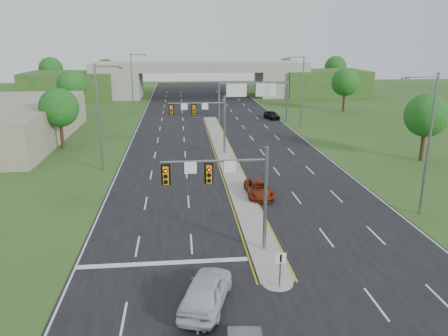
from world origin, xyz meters
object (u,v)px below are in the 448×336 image
Objects in this scene: signal_mast_far at (205,116)px; car_white at (206,291)px; keep_right_sign at (280,264)px; overpass at (201,82)px; car_far_a at (259,189)px; sign_gantry at (253,91)px; car_far_c at (272,115)px; signal_mast_near at (230,184)px.

signal_mast_far is 30.93m from car_white.
keep_right_sign is 84.55m from overpass.
car_white is at bearing -93.54° from signal_mast_far.
signal_mast_far is 1.49× the size of car_far_a.
sign_gantry is at bearing -84.59° from car_white.
signal_mast_far reaches higher than car_far_a.
car_far_a is (-5.18, -34.66, -4.57)m from sign_gantry.
overpass is (0.00, 84.53, 2.04)m from keep_right_sign.
car_far_a is at bearing 84.21° from keep_right_sign.
overpass is at bearing 95.09° from car_far_c.
keep_right_sign is (2.26, -4.45, -3.21)m from signal_mast_near.
signal_mast_near is 3.18× the size of keep_right_sign.
keep_right_sign is 0.19× the size of sign_gantry.
signal_mast_far is 29.71m from keep_right_sign.
car_far_c is at bearing 78.59° from keep_right_sign.
overpass reaches higher than car_far_c.
car_far_a is at bearing -116.97° from car_far_c.
sign_gantry reaches higher than keep_right_sign.
car_far_c is at bearing -87.86° from car_white.
signal_mast_near reaches higher than sign_gantry.
car_far_c is (12.91, 48.27, -4.01)m from signal_mast_near.
overpass reaches higher than signal_mast_far.
car_white reaches higher than car_far_a.
car_far_c is at bearing 39.57° from sign_gantry.
keep_right_sign is 14.88m from car_far_a.
car_white is 55.89m from car_far_c.
keep_right_sign is at bearing -114.83° from car_far_c.
signal_mast_far is at bearing -76.04° from car_white.
car_far_c is at bearing 77.38° from car_far_a.
car_white is 1.24× the size of car_far_c.
car_white is 1.08× the size of car_far_a.
signal_mast_near is 1.39× the size of car_white.
signal_mast_far is 3.18× the size of keep_right_sign.
overpass reaches higher than keep_right_sign.
signal_mast_far is at bearing -114.11° from sign_gantry.
car_far_a is at bearing -88.77° from overpass.
signal_mast_near is at bearing -109.09° from car_far_a.
keep_right_sign reaches higher than car_white.
signal_mast_near is at bearing -118.39° from car_far_c.
signal_mast_near is at bearing -91.11° from car_white.
signal_mast_near is 5.94m from keep_right_sign.
overpass reaches higher than car_far_a.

